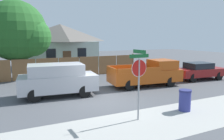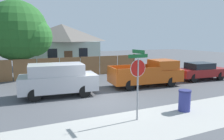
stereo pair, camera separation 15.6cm
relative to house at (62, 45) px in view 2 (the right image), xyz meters
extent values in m
plane|color=#4C4F54|center=(-1.32, -15.51, -2.60)|extent=(80.00, 80.00, 0.00)
cube|color=#A3A39E|center=(-1.32, -19.11, -2.59)|extent=(36.00, 3.20, 0.01)
cube|color=brown|center=(-4.70, -7.29, -1.73)|extent=(1.79, 0.06, 1.73)
cube|color=brown|center=(-2.83, -7.29, -1.73)|extent=(1.79, 0.06, 1.73)
cube|color=brown|center=(-0.97, -7.29, -1.73)|extent=(1.79, 0.06, 1.73)
cube|color=brown|center=(0.90, -7.29, -1.73)|extent=(1.79, 0.06, 1.73)
cube|color=brown|center=(2.76, -7.29, -1.73)|extent=(1.79, 0.06, 1.73)
cube|color=brown|center=(4.63, -7.29, -1.73)|extent=(1.79, 0.06, 1.73)
cube|color=brown|center=(5.56, -7.29, -1.68)|extent=(0.12, 0.12, 1.83)
cube|color=#B2C1B7|center=(0.00, 0.00, -1.10)|extent=(7.50, 5.56, 2.99)
pyramid|color=#5B5651|center=(0.00, 0.00, 1.40)|extent=(8.10, 6.01, 2.02)
cube|color=black|center=(-1.69, -2.80, -0.86)|extent=(1.00, 0.04, 1.10)
cube|color=black|center=(1.69, -2.80, -0.86)|extent=(1.00, 0.04, 1.10)
cube|color=brown|center=(0.00, -2.80, -1.60)|extent=(0.90, 0.04, 2.00)
cylinder|color=brown|center=(-5.07, -5.93, -1.54)|extent=(0.40, 0.40, 2.11)
sphere|color=#235B23|center=(-5.07, -5.93, 1.41)|extent=(5.06, 5.06, 5.06)
sphere|color=#266326|center=(-3.93, -6.56, 0.91)|extent=(3.29, 3.29, 3.29)
cube|color=#B7B7BC|center=(-3.24, -13.26, -1.79)|extent=(4.64, 2.43, 0.93)
cube|color=#B7B7BC|center=(-3.35, -13.24, -1.00)|extent=(3.29, 2.14, 0.65)
cube|color=black|center=(-1.87, -13.40, -1.00)|extent=(0.24, 1.74, 0.54)
cylinder|color=black|center=(-1.77, -12.52, -2.24)|extent=(0.72, 0.22, 0.72)
cylinder|color=black|center=(-1.95, -14.28, -2.24)|extent=(0.72, 0.22, 0.72)
cylinder|color=black|center=(-4.52, -12.24, -2.24)|extent=(0.72, 0.22, 0.72)
cylinder|color=black|center=(-4.70, -13.99, -2.24)|extent=(0.72, 0.22, 0.72)
cube|color=#B74C14|center=(2.94, -13.26, -1.84)|extent=(5.33, 2.49, 0.84)
cube|color=#B74C14|center=(4.35, -13.40, -1.09)|extent=(1.83, 1.97, 0.66)
cube|color=#B74C14|center=(2.17, -12.24, -1.27)|extent=(3.22, 0.41, 0.29)
cube|color=#B74C14|center=(1.97, -14.09, -1.27)|extent=(3.22, 0.41, 0.29)
cube|color=#B74C14|center=(0.42, -12.99, -1.27)|extent=(0.27, 1.86, 0.29)
cylinder|color=black|center=(4.62, -12.55, -2.24)|extent=(0.71, 0.22, 0.71)
cylinder|color=black|center=(4.44, -14.29, -2.24)|extent=(0.71, 0.22, 0.71)
cylinder|color=black|center=(1.44, -12.22, -2.24)|extent=(0.71, 0.22, 0.71)
cylinder|color=black|center=(1.26, -13.96, -2.24)|extent=(0.71, 0.22, 0.71)
cube|color=maroon|center=(8.39, -13.26, -1.96)|extent=(4.36, 2.16, 0.62)
cube|color=black|center=(8.22, -13.24, -1.41)|extent=(2.08, 1.75, 0.47)
cylinder|color=black|center=(9.76, -12.64, -2.25)|extent=(0.70, 0.22, 0.70)
cylinder|color=black|center=(9.61, -14.14, -2.25)|extent=(0.70, 0.22, 0.70)
cylinder|color=black|center=(7.17, -12.37, -2.25)|extent=(0.70, 0.22, 0.70)
cylinder|color=black|center=(7.02, -13.87, -2.25)|extent=(0.70, 0.22, 0.70)
cylinder|color=gray|center=(-1.03, -18.57, -1.28)|extent=(0.07, 0.07, 2.62)
cylinder|color=red|center=(-1.03, -18.57, -0.37)|extent=(0.69, 0.06, 0.69)
cylinder|color=white|center=(-1.03, -18.57, -0.37)|extent=(0.73, 0.05, 0.73)
cube|color=#19602D|center=(-1.03, -18.57, 0.13)|extent=(0.94, 0.07, 0.15)
cube|color=#19602D|center=(-1.03, -18.57, 0.31)|extent=(0.06, 0.85, 0.15)
cylinder|color=navy|center=(1.59, -18.57, -2.13)|extent=(0.55, 0.55, 0.94)
cylinder|color=navy|center=(1.59, -18.57, -1.62)|extent=(0.59, 0.59, 0.08)
camera|label=1|loc=(-5.92, -26.08, 0.89)|focal=35.00mm
camera|label=2|loc=(-5.78, -26.14, 0.89)|focal=35.00mm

